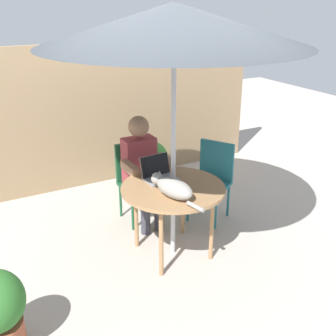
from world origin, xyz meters
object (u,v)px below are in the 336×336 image
object	(u,v)px
potted_plant_by_chair	(152,166)
laptop	(158,172)
chair_empty	(213,175)
patio_table	(173,193)
patio_umbrella	(174,24)
cat	(172,188)
chair_occupied	(136,176)
person_seated	(142,166)

from	to	relation	value
potted_plant_by_chair	laptop	bearing A→B (deg)	-113.61
potted_plant_by_chair	chair_empty	bearing A→B (deg)	-71.33
patio_table	laptop	distance (m)	0.28
patio_umbrella	cat	distance (m)	1.36
chair_occupied	person_seated	size ratio (longest dim) A/B	0.72
cat	potted_plant_by_chair	distance (m)	1.68
chair_empty	laptop	bearing A→B (deg)	-165.53
chair_empty	cat	xyz separation A→B (m)	(-0.86, -0.62, 0.30)
patio_table	patio_umbrella	distance (m)	1.49
patio_table	laptop	xyz separation A→B (m)	(-0.03, 0.24, 0.13)
patio_umbrella	chair_occupied	bearing A→B (deg)	90.00
chair_occupied	potted_plant_by_chair	bearing A→B (deg)	48.85
person_seated	patio_umbrella	bearing A→B (deg)	-90.00
cat	person_seated	bearing A→B (deg)	83.13
laptop	chair_occupied	bearing A→B (deg)	86.64
chair_occupied	person_seated	world-z (taller)	person_seated
patio_umbrella	cat	size ratio (longest dim) A/B	3.59
person_seated	cat	xyz separation A→B (m)	(-0.10, -0.85, 0.12)
chair_occupied	chair_empty	size ratio (longest dim) A/B	1.00
patio_umbrella	chair_empty	size ratio (longest dim) A/B	2.65
laptop	cat	size ratio (longest dim) A/B	0.49
chair_empty	potted_plant_by_chair	distance (m)	0.97
chair_empty	cat	world-z (taller)	cat
patio_umbrella	chair_empty	xyz separation A→B (m)	(0.75, 0.45, -1.64)
cat	laptop	bearing A→B (deg)	80.73
potted_plant_by_chair	chair_occupied	bearing A→B (deg)	-131.15
patio_table	potted_plant_by_chair	bearing A→B (deg)	71.61
person_seated	laptop	bearing A→B (deg)	-94.56
person_seated	cat	world-z (taller)	person_seated
chair_occupied	person_seated	distance (m)	0.23
patio_table	person_seated	size ratio (longest dim) A/B	0.80
patio_table	chair_occupied	distance (m)	0.85
cat	potted_plant_by_chair	bearing A→B (deg)	70.07
cat	potted_plant_by_chair	world-z (taller)	cat
patio_table	patio_umbrella	world-z (taller)	patio_umbrella
patio_table	person_seated	bearing A→B (deg)	90.00
chair_empty	potted_plant_by_chair	size ratio (longest dim) A/B	1.31
laptop	cat	xyz separation A→B (m)	(-0.07, -0.41, 0.02)
potted_plant_by_chair	patio_umbrella	bearing A→B (deg)	-108.39
chair_empty	potted_plant_by_chair	world-z (taller)	chair_empty
patio_umbrella	potted_plant_by_chair	xyz separation A→B (m)	(0.45, 1.35, -1.80)
chair_occupied	potted_plant_by_chair	size ratio (longest dim) A/B	1.31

